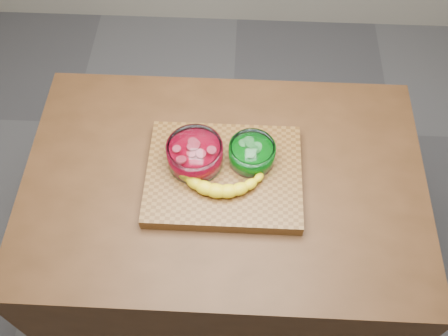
{
  "coord_description": "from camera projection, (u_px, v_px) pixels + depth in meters",
  "views": [
    {
      "loc": [
        0.04,
        -0.77,
        2.16
      ],
      "look_at": [
        0.0,
        0.0,
        0.96
      ],
      "focal_mm": 40.0,
      "sensor_mm": 36.0,
      "label": 1
    }
  ],
  "objects": [
    {
      "name": "banana",
      "position": [
        219.0,
        180.0,
        1.41
      ],
      "size": [
        0.29,
        0.14,
        0.04
      ],
      "primitive_type": null,
      "color": "yellow",
      "rests_on": "cutting_board"
    },
    {
      "name": "bowl_green",
      "position": [
        252.0,
        153.0,
        1.44
      ],
      "size": [
        0.14,
        0.14,
        0.06
      ],
      "color": "white",
      "rests_on": "cutting_board"
    },
    {
      "name": "bowl_red",
      "position": [
        195.0,
        154.0,
        1.43
      ],
      "size": [
        0.16,
        0.16,
        0.08
      ],
      "color": "white",
      "rests_on": "cutting_board"
    },
    {
      "name": "ground",
      "position": [
        224.0,
        284.0,
        2.23
      ],
      "size": [
        3.5,
        3.5,
        0.0
      ],
      "primitive_type": "plane",
      "color": "#5C5C61",
      "rests_on": "ground"
    },
    {
      "name": "counter",
      "position": [
        224.0,
        242.0,
        1.86
      ],
      "size": [
        1.2,
        0.8,
        0.9
      ],
      "primitive_type": "cube",
      "color": "#472A15",
      "rests_on": "ground"
    },
    {
      "name": "cutting_board",
      "position": [
        224.0,
        175.0,
        1.46
      ],
      "size": [
        0.45,
        0.35,
        0.04
      ],
      "primitive_type": "cube",
      "color": "brown",
      "rests_on": "counter"
    }
  ]
}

